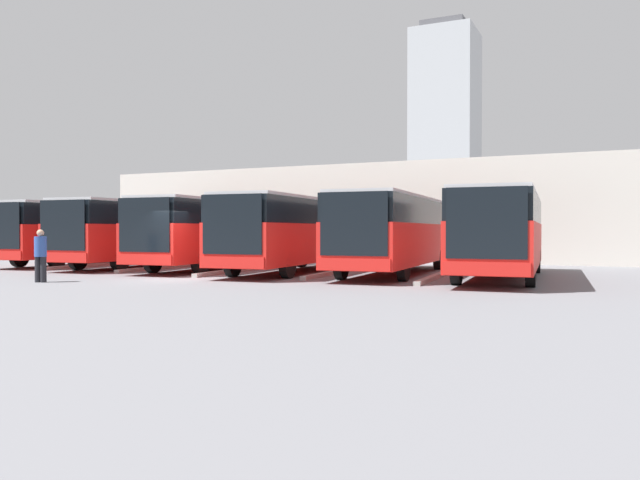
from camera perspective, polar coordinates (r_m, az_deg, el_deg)
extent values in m
plane|color=slate|center=(23.31, -12.81, -3.48)|extent=(600.00, 600.00, 0.00)
cube|color=red|center=(23.91, 16.26, -0.41)|extent=(3.42, 11.30, 1.59)
cube|color=black|center=(23.91, 16.27, 2.66)|extent=(3.36, 11.13, 0.97)
cube|color=black|center=(18.34, 14.94, 1.52)|extent=(2.26, 0.21, 2.06)
cube|color=red|center=(18.37, 14.92, -2.57)|extent=(2.44, 0.25, 0.40)
cube|color=silver|center=(23.94, 16.28, 3.97)|extent=(3.28, 10.84, 0.12)
cylinder|color=black|center=(20.43, 18.69, -2.74)|extent=(0.37, 1.00, 0.98)
cylinder|color=black|center=(20.64, 12.36, -2.68)|extent=(0.37, 1.00, 0.98)
cylinder|color=black|center=(27.32, 19.19, -1.84)|extent=(0.37, 1.00, 0.98)
cylinder|color=black|center=(27.47, 14.44, -1.80)|extent=(0.37, 1.00, 0.98)
cube|color=#9E9E99|center=(22.76, 10.30, -3.39)|extent=(0.68, 5.74, 0.15)
cube|color=red|center=(25.35, 6.88, -0.31)|extent=(3.42, 11.30, 1.59)
cube|color=black|center=(25.36, 6.89, 2.59)|extent=(3.36, 11.13, 0.97)
cube|color=black|center=(19.97, 3.08, 1.49)|extent=(2.26, 0.21, 2.06)
cube|color=red|center=(19.99, 3.07, -2.26)|extent=(2.44, 0.25, 0.40)
cube|color=silver|center=(25.38, 6.89, 3.82)|extent=(3.28, 10.84, 0.12)
cylinder|color=black|center=(21.76, 7.63, -2.48)|extent=(0.37, 1.00, 0.98)
cylinder|color=black|center=(22.38, 1.94, -2.38)|extent=(0.37, 1.00, 0.98)
cylinder|color=black|center=(28.52, 10.75, -1.69)|extent=(0.37, 1.00, 0.98)
cylinder|color=black|center=(29.00, 6.32, -1.64)|extent=(0.37, 1.00, 0.98)
cube|color=#9E9E99|center=(24.61, 0.95, -3.06)|extent=(0.68, 5.74, 0.15)
cube|color=red|center=(26.49, -2.25, -0.25)|extent=(3.42, 11.30, 1.59)
cube|color=black|center=(26.50, -2.26, 2.52)|extent=(3.36, 11.13, 0.97)
cube|color=black|center=(21.46, -8.06, 1.44)|extent=(2.26, 0.21, 2.06)
cube|color=red|center=(21.48, -8.06, -2.05)|extent=(2.44, 0.25, 0.40)
cube|color=silver|center=(26.52, -2.26, 3.70)|extent=(3.28, 10.84, 0.12)
cylinder|color=black|center=(22.90, -2.99, -2.31)|extent=(0.37, 1.00, 0.98)
cylinder|color=black|center=(23.90, -8.00, -2.18)|extent=(0.37, 1.00, 0.98)
cylinder|color=black|center=(29.35, 2.42, -1.61)|extent=(0.37, 1.00, 0.98)
cylinder|color=black|center=(30.14, -1.69, -1.54)|extent=(0.37, 1.00, 0.98)
cube|color=#9E9E99|center=(26.16, -8.08, -2.83)|extent=(0.68, 5.74, 0.15)
cube|color=red|center=(29.10, -9.25, -0.16)|extent=(3.42, 11.30, 1.59)
cube|color=black|center=(29.11, -9.26, 2.36)|extent=(3.36, 11.13, 0.97)
cube|color=black|center=(24.42, -15.80, 1.35)|extent=(2.26, 0.21, 2.06)
cube|color=red|center=(24.44, -15.79, -1.72)|extent=(2.44, 0.25, 0.40)
cube|color=silver|center=(29.13, -9.26, 3.43)|extent=(3.28, 10.84, 0.12)
cylinder|color=black|center=(25.58, -10.89, -1.99)|extent=(0.37, 1.00, 0.98)
cylinder|color=black|center=(26.84, -15.04, -1.87)|extent=(0.37, 1.00, 0.98)
cylinder|color=black|center=(31.66, -4.35, -1.43)|extent=(0.37, 1.00, 0.98)
cylinder|color=black|center=(32.69, -7.96, -1.36)|extent=(0.37, 1.00, 0.98)
cube|color=#9E9E99|center=(29.09, -14.57, -2.48)|extent=(0.68, 5.74, 0.15)
cube|color=red|center=(31.72, -15.57, -0.10)|extent=(3.42, 11.30, 1.59)
cube|color=black|center=(31.72, -15.58, 2.21)|extent=(3.36, 11.13, 0.97)
cube|color=black|center=(27.41, -22.49, 1.26)|extent=(2.26, 0.21, 2.06)
cube|color=red|center=(27.43, -22.48, -1.48)|extent=(2.44, 0.25, 0.40)
cube|color=silver|center=(31.74, -15.59, 3.20)|extent=(3.28, 10.84, 0.12)
cylinder|color=black|center=(28.31, -17.84, -1.74)|extent=(0.37, 1.00, 0.98)
cylinder|color=black|center=(29.77, -21.27, -1.63)|extent=(0.37, 1.00, 0.98)
cylinder|color=black|center=(33.98, -10.58, -1.28)|extent=(0.37, 1.00, 0.98)
cylinder|color=black|center=(35.21, -13.74, -1.22)|extent=(0.37, 1.00, 0.98)
cube|color=#9E9E99|center=(31.99, -20.41, -2.21)|extent=(0.68, 5.74, 0.15)
cube|color=red|center=(34.93, -20.41, -0.03)|extent=(3.42, 11.30, 1.59)
cube|color=black|center=(34.94, -20.42, 2.07)|extent=(3.36, 11.13, 0.97)
cube|color=black|center=(30.94, -27.23, 1.18)|extent=(2.26, 0.21, 2.06)
cube|color=red|center=(30.95, -27.22, -1.25)|extent=(2.44, 0.25, 0.40)
cube|color=silver|center=(34.95, -20.43, 2.96)|extent=(3.28, 10.84, 0.12)
cylinder|color=black|center=(31.64, -22.96, -1.50)|extent=(0.37, 1.00, 0.98)
cylinder|color=black|center=(33.24, -25.80, -1.40)|extent=(0.37, 1.00, 0.98)
cylinder|color=black|center=(36.94, -15.56, -1.13)|extent=(0.37, 1.00, 0.98)
cylinder|color=black|center=(38.32, -18.30, -1.07)|extent=(0.37, 1.00, 0.98)
cylinder|color=black|center=(23.30, -24.39, -2.47)|extent=(0.23, 0.23, 0.87)
cylinder|color=black|center=(23.17, -23.97, -2.48)|extent=(0.23, 0.23, 0.87)
cylinder|color=#2D4C99|center=(23.20, -24.19, -0.55)|extent=(0.47, 0.47, 0.69)
sphere|color=tan|center=(23.20, -24.20, 0.59)|extent=(0.24, 0.24, 0.24)
cube|color=beige|center=(42.77, 5.53, 2.30)|extent=(33.56, 13.57, 5.66)
cube|color=silver|center=(50.77, 8.67, 4.99)|extent=(33.56, 3.00, 0.24)
cylinder|color=slate|center=(49.76, 22.12, 1.90)|extent=(0.20, 0.20, 5.41)
cylinder|color=slate|center=(56.09, -2.62, 1.84)|extent=(0.20, 0.20, 5.41)
cube|color=#ADB2B7|center=(187.64, 11.39, 9.44)|extent=(17.67, 17.67, 59.52)
cube|color=#4C4C51|center=(194.68, 11.42, 18.48)|extent=(12.37, 12.37, 2.40)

